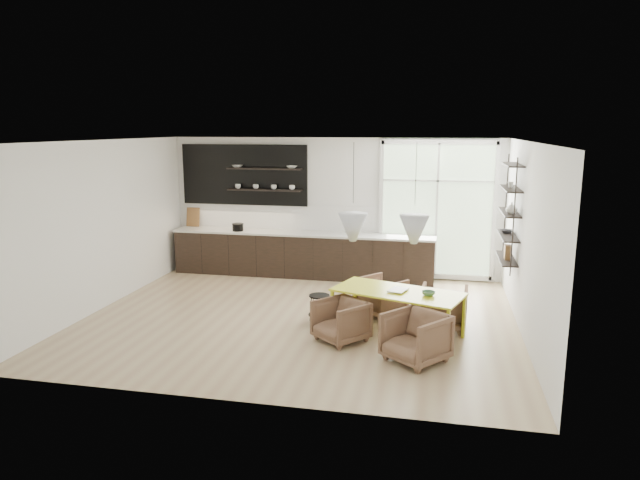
% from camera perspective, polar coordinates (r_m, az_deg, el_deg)
% --- Properties ---
extents(room, '(7.02, 6.01, 2.91)m').
position_cam_1_polar(room, '(10.13, 2.59, 1.83)').
color(room, tan).
rests_on(room, ground).
extents(kitchen_run, '(5.54, 0.69, 2.75)m').
position_cam_1_polar(kitchen_run, '(12.08, -2.19, -0.80)').
color(kitchen_run, black).
rests_on(kitchen_run, ground).
extents(right_shelving, '(0.26, 1.22, 1.90)m').
position_cam_1_polar(right_shelving, '(10.11, 18.42, 2.34)').
color(right_shelving, black).
rests_on(right_shelving, ground).
extents(dining_table, '(2.08, 1.41, 0.70)m').
position_cam_1_polar(dining_table, '(8.68, 7.77, -5.38)').
color(dining_table, yellow).
rests_on(dining_table, ground).
extents(armchair_back_left, '(0.97, 0.97, 0.63)m').
position_cam_1_polar(armchair_back_left, '(9.71, 6.13, -5.57)').
color(armchair_back_left, brown).
rests_on(armchair_back_left, ground).
extents(armchair_back_right, '(0.76, 0.78, 0.66)m').
position_cam_1_polar(armchair_back_right, '(9.22, 12.25, -6.60)').
color(armchair_back_right, brown).
rests_on(armchair_back_right, ground).
extents(armchair_front_left, '(0.94, 0.95, 0.62)m').
position_cam_1_polar(armchair_front_left, '(8.48, 2.08, -8.08)').
color(armchair_front_left, brown).
rests_on(armchair_front_left, ground).
extents(armchair_front_right, '(1.03, 1.03, 0.68)m').
position_cam_1_polar(armchair_front_right, '(7.87, 9.54, -9.58)').
color(armchair_front_right, brown).
rests_on(armchair_front_right, ground).
extents(wire_stool, '(0.36, 0.36, 0.45)m').
position_cam_1_polar(wire_stool, '(9.27, -0.06, -6.49)').
color(wire_stool, black).
rests_on(wire_stool, ground).
extents(table_book, '(0.32, 0.37, 0.03)m').
position_cam_1_polar(table_book, '(8.69, 7.09, -4.90)').
color(table_book, white).
rests_on(table_book, dining_table).
extents(table_bowl, '(0.26, 0.26, 0.06)m').
position_cam_1_polar(table_bowl, '(8.51, 10.79, -5.26)').
color(table_bowl, '#4A7651').
rests_on(table_bowl, dining_table).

